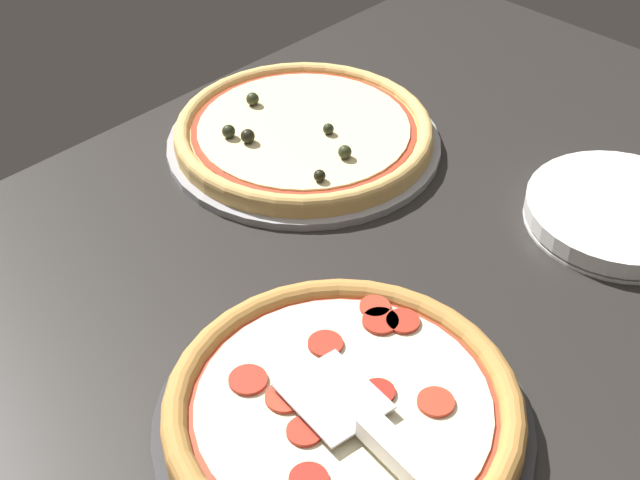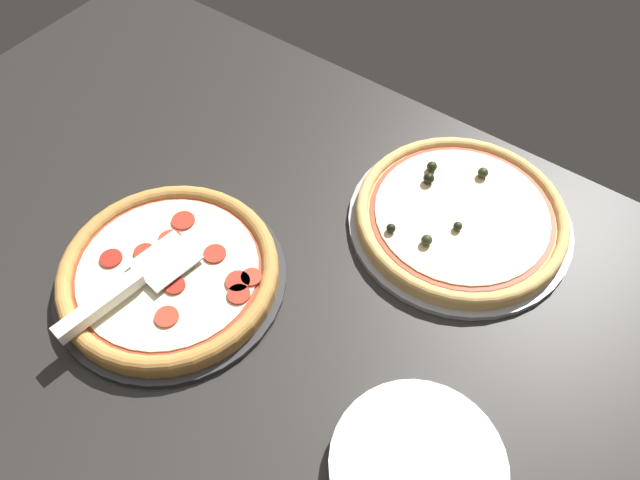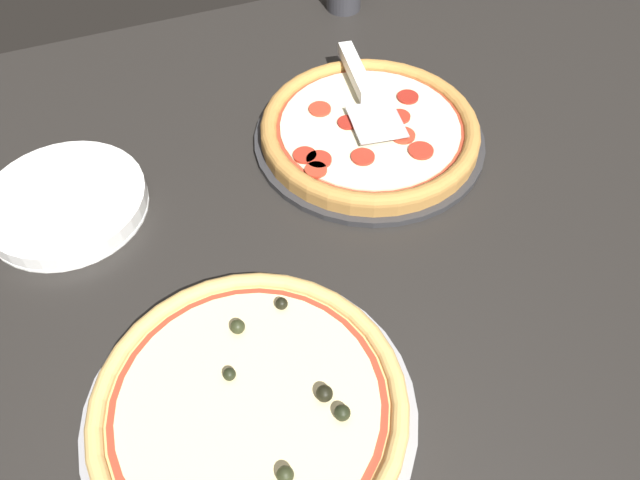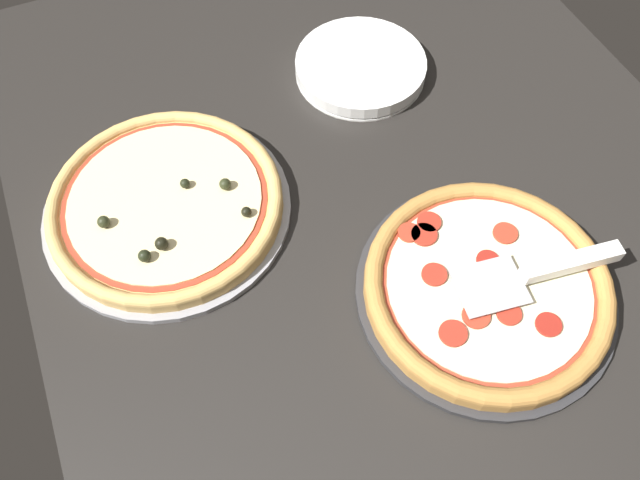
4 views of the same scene
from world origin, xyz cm
name	(u,v)px [view 1 (image 1 of 4)]	position (x,y,z in cm)	size (l,w,h in cm)	color
ground_plane	(362,352)	(0.00, 0.00, -1.80)	(151.03, 100.89, 3.60)	black
pizza_pan_front	(343,422)	(-9.29, -6.00, 0.50)	(34.56, 34.56, 1.00)	#2D2D30
pizza_front	(343,408)	(-9.27, -5.98, 2.47)	(32.49, 32.49, 3.02)	#B77F3D
pizza_pan_back	(304,143)	(20.49, 28.96, 0.50)	(35.56, 35.56, 1.00)	#939399
pizza_back	(304,131)	(20.47, 28.96, 2.33)	(33.43, 33.43, 3.84)	#DBAD60
serving_spatula	(401,458)	(-11.22, -14.26, 4.84)	(8.36, 22.71, 2.00)	#B7B7BC
plate_stack	(620,213)	(34.74, -8.57, 1.40)	(21.75, 21.75, 2.80)	white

